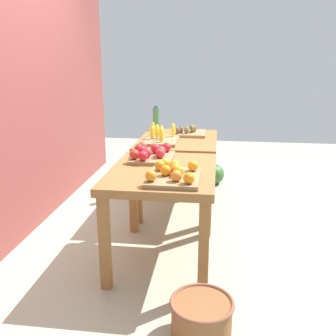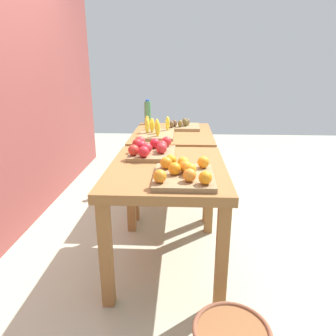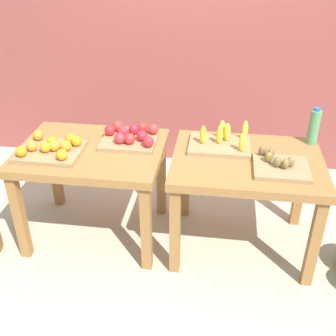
{
  "view_description": "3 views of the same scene",
  "coord_description": "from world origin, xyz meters",
  "px_view_note": "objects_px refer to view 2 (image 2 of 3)",
  "views": [
    {
      "loc": [
        -3.31,
        -0.4,
        1.59
      ],
      "look_at": [
        -0.01,
        0.03,
        0.61
      ],
      "focal_mm": 40.63,
      "sensor_mm": 36.0,
      "label": 1
    },
    {
      "loc": [
        -2.59,
        -0.1,
        1.42
      ],
      "look_at": [
        -0.01,
        0.02,
        0.56
      ],
      "focal_mm": 33.35,
      "sensor_mm": 36.0,
      "label": 2
    },
    {
      "loc": [
        0.36,
        -2.55,
        2.17
      ],
      "look_at": [
        -0.0,
        0.04,
        0.62
      ],
      "focal_mm": 44.5,
      "sensor_mm": 36.0,
      "label": 3
    }
  ],
  "objects_px": {
    "apple_bin": "(150,149)",
    "watermelon_pile": "(194,164)",
    "water_bottle": "(148,112)",
    "display_table_right": "(173,143)",
    "display_table_left": "(167,181)",
    "orange_bin": "(183,173)",
    "kiwi_bin": "(183,126)",
    "banana_crate": "(156,132)"
  },
  "relations": [
    {
      "from": "banana_crate",
      "to": "orange_bin",
      "type": "bearing_deg",
      "value": -167.53
    },
    {
      "from": "banana_crate",
      "to": "apple_bin",
      "type": "bearing_deg",
      "value": -179.12
    },
    {
      "from": "water_bottle",
      "to": "display_table_left",
      "type": "bearing_deg",
      "value": -169.1
    },
    {
      "from": "display_table_right",
      "to": "water_bottle",
      "type": "distance_m",
      "value": 0.61
    },
    {
      "from": "display_table_left",
      "to": "watermelon_pile",
      "type": "distance_m",
      "value": 2.12
    },
    {
      "from": "display_table_left",
      "to": "water_bottle",
      "type": "relative_size",
      "value": 3.72
    },
    {
      "from": "orange_bin",
      "to": "watermelon_pile",
      "type": "distance_m",
      "value": 2.39
    },
    {
      "from": "water_bottle",
      "to": "display_table_right",
      "type": "bearing_deg",
      "value": -146.72
    },
    {
      "from": "display_table_left",
      "to": "orange_bin",
      "type": "xyz_separation_m",
      "value": [
        -0.25,
        -0.11,
        0.15
      ]
    },
    {
      "from": "apple_bin",
      "to": "water_bottle",
      "type": "bearing_deg",
      "value": 7.09
    },
    {
      "from": "display_table_right",
      "to": "apple_bin",
      "type": "distance_m",
      "value": 0.88
    },
    {
      "from": "display_table_left",
      "to": "kiwi_bin",
      "type": "distance_m",
      "value": 1.33
    },
    {
      "from": "display_table_left",
      "to": "display_table_right",
      "type": "relative_size",
      "value": 1.0
    },
    {
      "from": "water_bottle",
      "to": "kiwi_bin",
      "type": "bearing_deg",
      "value": -122.37
    },
    {
      "from": "orange_bin",
      "to": "display_table_left",
      "type": "bearing_deg",
      "value": 23.79
    },
    {
      "from": "orange_bin",
      "to": "water_bottle",
      "type": "xyz_separation_m",
      "value": [
        1.83,
        0.41,
        0.09
      ]
    },
    {
      "from": "water_bottle",
      "to": "orange_bin",
      "type": "bearing_deg",
      "value": -167.25
    },
    {
      "from": "display_table_left",
      "to": "display_table_right",
      "type": "xyz_separation_m",
      "value": [
        1.12,
        0.0,
        0.0
      ]
    },
    {
      "from": "kiwi_bin",
      "to": "water_bottle",
      "type": "distance_m",
      "value": 0.5
    },
    {
      "from": "apple_bin",
      "to": "watermelon_pile",
      "type": "xyz_separation_m",
      "value": [
        1.77,
        -0.4,
        -0.68
      ]
    },
    {
      "from": "display_table_right",
      "to": "display_table_left",
      "type": "bearing_deg",
      "value": 180.0
    },
    {
      "from": "watermelon_pile",
      "to": "apple_bin",
      "type": "bearing_deg",
      "value": 167.18
    },
    {
      "from": "display_table_left",
      "to": "apple_bin",
      "type": "distance_m",
      "value": 0.34
    },
    {
      "from": "kiwi_bin",
      "to": "watermelon_pile",
      "type": "relative_size",
      "value": 0.55
    },
    {
      "from": "apple_bin",
      "to": "water_bottle",
      "type": "distance_m",
      "value": 1.33
    },
    {
      "from": "display_table_right",
      "to": "banana_crate",
      "type": "xyz_separation_m",
      "value": [
        -0.19,
        0.15,
        0.15
      ]
    },
    {
      "from": "apple_bin",
      "to": "watermelon_pile",
      "type": "bearing_deg",
      "value": -12.82
    },
    {
      "from": "apple_bin",
      "to": "banana_crate",
      "type": "distance_m",
      "value": 0.67
    },
    {
      "from": "watermelon_pile",
      "to": "kiwi_bin",
      "type": "bearing_deg",
      "value": 168.08
    },
    {
      "from": "apple_bin",
      "to": "kiwi_bin",
      "type": "relative_size",
      "value": 1.15
    },
    {
      "from": "apple_bin",
      "to": "kiwi_bin",
      "type": "height_order",
      "value": "apple_bin"
    },
    {
      "from": "banana_crate",
      "to": "water_bottle",
      "type": "relative_size",
      "value": 1.57
    },
    {
      "from": "water_bottle",
      "to": "watermelon_pile",
      "type": "height_order",
      "value": "water_bottle"
    },
    {
      "from": "watermelon_pile",
      "to": "display_table_right",
      "type": "bearing_deg",
      "value": 164.11
    },
    {
      "from": "banana_crate",
      "to": "kiwi_bin",
      "type": "bearing_deg",
      "value": -33.98
    },
    {
      "from": "display_table_left",
      "to": "banana_crate",
      "type": "bearing_deg",
      "value": 9.24
    },
    {
      "from": "display_table_right",
      "to": "water_bottle",
      "type": "bearing_deg",
      "value": 33.28
    },
    {
      "from": "banana_crate",
      "to": "watermelon_pile",
      "type": "bearing_deg",
      "value": -20.49
    },
    {
      "from": "orange_bin",
      "to": "water_bottle",
      "type": "distance_m",
      "value": 1.88
    },
    {
      "from": "apple_bin",
      "to": "water_bottle",
      "type": "height_order",
      "value": "water_bottle"
    },
    {
      "from": "orange_bin",
      "to": "banana_crate",
      "type": "height_order",
      "value": "banana_crate"
    },
    {
      "from": "apple_bin",
      "to": "banana_crate",
      "type": "height_order",
      "value": "banana_crate"
    }
  ]
}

